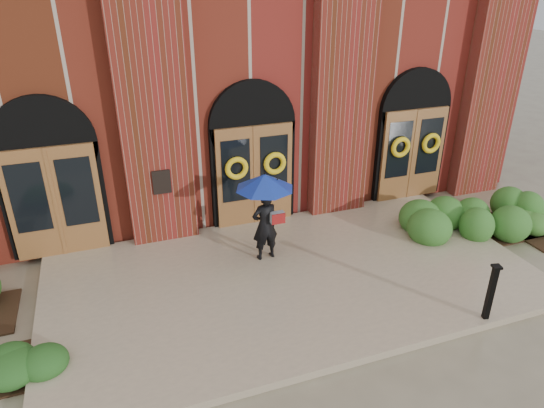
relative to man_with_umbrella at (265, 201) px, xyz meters
name	(u,v)px	position (x,y,z in m)	size (l,w,h in m)	color
ground	(296,284)	(0.33, -1.00, -1.54)	(90.00, 90.00, 0.00)	gray
landing	(293,277)	(0.33, -0.85, -1.46)	(10.00, 5.30, 0.15)	tan
church_building	(197,52)	(0.33, 7.79, 1.96)	(16.20, 12.53, 7.00)	maroon
man_with_umbrella	(265,201)	(0.00, 0.00, 0.00)	(1.35, 1.35, 1.98)	black
metal_post	(491,291)	(3.10, -3.35, -0.80)	(0.18, 0.18, 1.12)	black
hedge_wall_right	(484,218)	(5.53, -0.50, -1.12)	(3.21, 1.28, 0.82)	#2C5D21
hedge_front_left	(21,356)	(-4.77, -1.63, -1.31)	(1.27, 1.09, 0.45)	#1E4818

